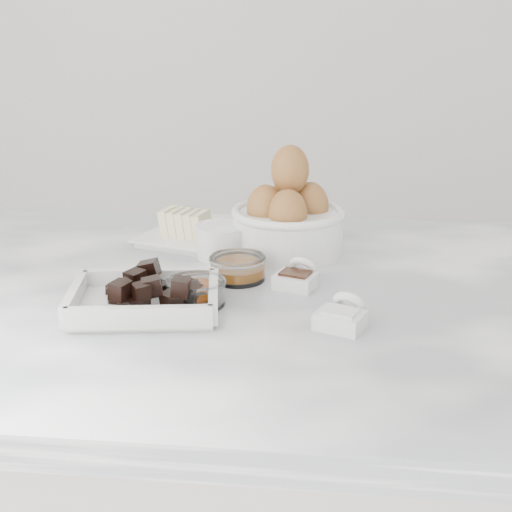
{
  "coord_description": "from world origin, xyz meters",
  "views": [
    {
      "loc": [
        0.12,
        -0.95,
        1.31
      ],
      "look_at": [
        0.02,
        0.03,
        0.98
      ],
      "focal_mm": 50.0,
      "sensor_mm": 36.0,
      "label": 1
    }
  ],
  "objects": [
    {
      "name": "honey_bowl",
      "position": [
        -0.01,
        0.04,
        0.96
      ],
      "size": [
        0.09,
        0.09,
        0.04
      ],
      "color": "white",
      "rests_on": "marble_slab"
    },
    {
      "name": "salt_spoon",
      "position": [
        0.15,
        -0.12,
        0.95
      ],
      "size": [
        0.07,
        0.08,
        0.04
      ],
      "color": "white",
      "rests_on": "marble_slab"
    },
    {
      "name": "butter_plate",
      "position": [
        -0.13,
        0.21,
        0.96
      ],
      "size": [
        0.18,
        0.18,
        0.06
      ],
      "color": "white",
      "rests_on": "marble_slab"
    },
    {
      "name": "egg_bowl",
      "position": [
        0.06,
        0.17,
        1.0
      ],
      "size": [
        0.19,
        0.19,
        0.18
      ],
      "color": "white",
      "rests_on": "marble_slab"
    },
    {
      "name": "sugar_ramekin",
      "position": [
        -0.05,
        0.14,
        0.97
      ],
      "size": [
        0.09,
        0.09,
        0.05
      ],
      "color": "white",
      "rests_on": "marble_slab"
    },
    {
      "name": "chocolate_dish",
      "position": [
        -0.12,
        -0.1,
        0.96
      ],
      "size": [
        0.22,
        0.18,
        0.05
      ],
      "color": "white",
      "rests_on": "marble_slab"
    },
    {
      "name": "zest_bowl",
      "position": [
        -0.05,
        -0.07,
        0.96
      ],
      "size": [
        0.08,
        0.08,
        0.04
      ],
      "color": "white",
      "rests_on": "marble_slab"
    },
    {
      "name": "vanilla_spoon",
      "position": [
        0.08,
        0.02,
        0.95
      ],
      "size": [
        0.07,
        0.08,
        0.04
      ],
      "color": "white",
      "rests_on": "marble_slab"
    },
    {
      "name": "marble_slab",
      "position": [
        0.0,
        0.0,
        0.92
      ],
      "size": [
        1.2,
        0.8,
        0.04
      ],
      "primitive_type": "cube",
      "color": "white",
      "rests_on": "cabinet"
    }
  ]
}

